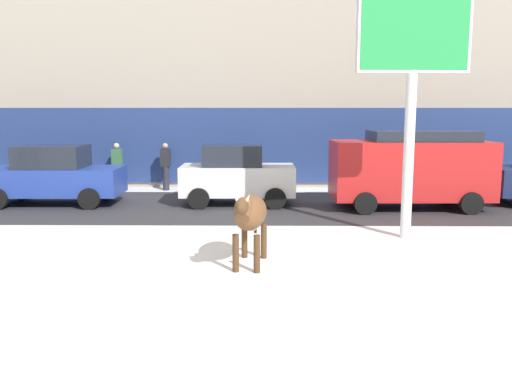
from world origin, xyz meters
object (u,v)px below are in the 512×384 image
Objects in this scene: cow_brown at (250,214)px; pedestrian_by_cars at (166,166)px; pedestrian_near_billboard at (117,166)px; billboard at (413,46)px; pedestrian_far_left at (216,166)px; car_blue_sedan at (53,176)px; car_white_hatchback at (237,175)px; car_red_van at (411,167)px.

pedestrian_by_cars reaches higher than cow_brown.
cow_brown is 10.90m from pedestrian_near_billboard.
billboard is 3.21× the size of pedestrian_far_left.
car_blue_sedan is 1.20× the size of car_white_hatchback.
car_white_hatchback reaches higher than pedestrian_by_cars.
cow_brown is 1.11× the size of pedestrian_by_cars.
cow_brown is 6.72m from car_white_hatchback.
pedestrian_near_billboard reaches higher than cow_brown.
billboard is 9.51m from pedestrian_far_left.
car_red_van is at bearing -7.17° from car_white_hatchback.
cow_brown is 1.11× the size of pedestrian_near_billboard.
billboard is (3.55, 2.32, 3.32)m from cow_brown.
pedestrian_near_billboard is (-4.52, 2.94, -0.05)m from car_white_hatchback.
car_red_van is (10.93, -0.57, 0.33)m from car_blue_sedan.
pedestrian_far_left is at bearing 0.00° from pedestrian_by_cars.
car_white_hatchback is at bearing -46.95° from pedestrian_by_cars.
pedestrian_by_cars is (-6.87, 7.32, -3.43)m from billboard.
pedestrian_near_billboard is 1.00× the size of pedestrian_far_left.
billboard is 11.26m from car_blue_sedan.
pedestrian_by_cars is (1.78, 0.00, 0.00)m from pedestrian_near_billboard.
car_red_van reaches higher than car_white_hatchback.
car_blue_sedan reaches higher than pedestrian_far_left.
car_blue_sedan reaches higher than pedestrian_near_billboard.
cow_brown is at bearing -146.86° from billboard.
car_blue_sedan is at bearing 133.49° from cow_brown.
cow_brown is 10.19m from pedestrian_by_cars.
pedestrian_far_left is at bearing 0.00° from pedestrian_near_billboard.
car_white_hatchback is at bearing -73.02° from pedestrian_far_left.
car_white_hatchback is 2.04× the size of pedestrian_near_billboard.
billboard reaches higher than pedestrian_by_cars.
car_blue_sedan is 2.44× the size of pedestrian_far_left.
billboard reaches higher than car_blue_sedan.
car_white_hatchback reaches higher than car_blue_sedan.
car_red_van reaches higher than pedestrian_by_cars.
pedestrian_far_left is at bearing 106.98° from car_white_hatchback.
cow_brown is at bearing -127.56° from car_red_van.
car_blue_sedan is 3.24m from pedestrian_near_billboard.
cow_brown is at bearing -81.35° from pedestrian_far_left.
billboard is 1.32× the size of car_blue_sedan.
pedestrian_by_cars is at bearing 133.18° from billboard.
car_red_van reaches higher than cow_brown.
cow_brown is at bearing -85.14° from car_white_hatchback.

